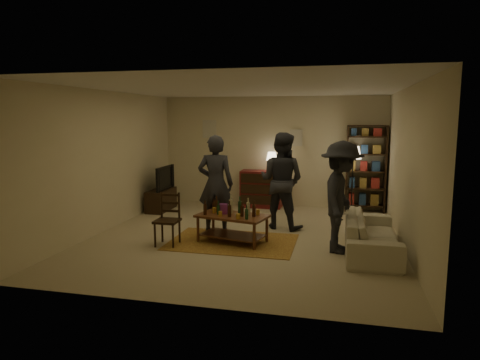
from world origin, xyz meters
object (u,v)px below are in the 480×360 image
(person_left, at_px, (216,184))
(tv_stand, at_px, (161,194))
(dresser, at_px, (262,188))
(floor_lamp, at_px, (353,157))
(person_right, at_px, (281,181))
(bookshelf, at_px, (366,168))
(coffee_table, at_px, (232,218))
(person_by_sofa, at_px, (341,197))
(dining_chair, at_px, (168,217))
(sofa, at_px, (371,234))

(person_left, bearing_deg, tv_stand, -47.20)
(tv_stand, distance_m, dresser, 2.43)
(floor_lamp, xyz_separation_m, person_right, (-1.39, -1.51, -0.36))
(tv_stand, height_order, bookshelf, bookshelf)
(coffee_table, height_order, bookshelf, bookshelf)
(coffee_table, xyz_separation_m, person_by_sofa, (1.85, -0.11, 0.48))
(dining_chair, relative_size, floor_lamp, 0.59)
(coffee_table, xyz_separation_m, tv_stand, (-2.29, 2.18, -0.04))
(sofa, relative_size, person_right, 1.10)
(tv_stand, relative_size, bookshelf, 0.52)
(coffee_table, bearing_deg, dining_chair, -160.40)
(floor_lamp, bearing_deg, tv_stand, -173.05)
(person_right, height_order, person_by_sofa, person_right)
(tv_stand, bearing_deg, sofa, -25.34)
(person_left, bearing_deg, person_right, -159.19)
(coffee_table, relative_size, person_by_sofa, 0.73)
(coffee_table, xyz_separation_m, person_right, (0.70, 1.20, 0.52))
(coffee_table, height_order, tv_stand, tv_stand)
(bookshelf, bearing_deg, dresser, -178.43)
(bookshelf, height_order, sofa, bookshelf)
(bookshelf, bearing_deg, coffee_table, -127.21)
(person_right, bearing_deg, sofa, 160.07)
(dresser, bearing_deg, bookshelf, 1.57)
(coffee_table, distance_m, tv_stand, 3.16)
(sofa, xyz_separation_m, person_right, (-1.65, 1.23, 0.65))
(coffee_table, distance_m, dresser, 3.09)
(person_by_sofa, bearing_deg, tv_stand, 68.17)
(dining_chair, xyz_separation_m, bookshelf, (3.44, 3.53, 0.55))
(person_left, height_order, person_right, person_right)
(bookshelf, relative_size, person_left, 1.08)
(coffee_table, distance_m, floor_lamp, 3.54)
(dining_chair, bearing_deg, coffee_table, 18.29)
(tv_stand, distance_m, floor_lamp, 4.51)
(dining_chair, xyz_separation_m, person_left, (0.57, 0.97, 0.45))
(person_right, bearing_deg, bookshelf, -114.28)
(coffee_table, bearing_deg, sofa, -0.57)
(person_left, bearing_deg, bookshelf, -144.65)
(tv_stand, height_order, sofa, tv_stand)
(dresser, height_order, person_right, person_right)
(tv_stand, xyz_separation_m, person_left, (1.82, -1.57, 0.55))
(tv_stand, relative_size, person_left, 0.57)
(dresser, distance_m, person_by_sofa, 3.75)
(bookshelf, distance_m, person_left, 3.85)
(coffee_table, height_order, floor_lamp, floor_lamp)
(bookshelf, distance_m, floor_lamp, 0.61)
(floor_lamp, height_order, person_right, person_right)
(tv_stand, distance_m, person_left, 2.47)
(person_by_sofa, bearing_deg, bookshelf, -2.39)
(tv_stand, distance_m, sofa, 5.14)
(sofa, relative_size, person_by_sofa, 1.14)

